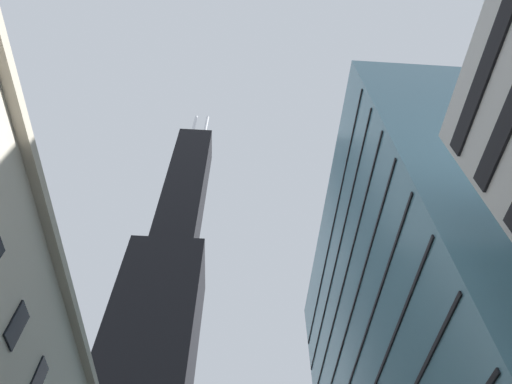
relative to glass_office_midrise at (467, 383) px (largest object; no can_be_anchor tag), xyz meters
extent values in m
cube|color=black|center=(-31.50, -14.38, -6.48)|extent=(0.14, 1.40, 2.20)
cube|color=black|center=(-31.50, -9.38, -6.48)|extent=(0.14, 1.40, 2.20)
cube|color=black|center=(-38.39, 53.84, 39.48)|extent=(19.13, 19.13, 52.69)
cube|color=black|center=(-38.39, 53.84, 98.75)|extent=(12.30, 12.30, 65.86)
cylinder|color=silver|center=(-40.85, 53.84, 143.32)|extent=(1.20, 1.20, 23.28)
cylinder|color=silver|center=(-35.93, 53.84, 143.32)|extent=(1.20, 1.20, 23.28)
cube|color=black|center=(-9.60, -29.33, -2.08)|extent=(0.16, 11.30, 1.10)
cube|color=teal|center=(0.00, 0.00, 0.00)|extent=(19.10, 38.81, 46.17)
cube|color=black|center=(-9.59, 0.00, 0.92)|extent=(0.12, 37.81, 0.24)
cube|color=black|center=(-9.59, 0.00, 4.92)|extent=(0.12, 37.81, 0.24)
cube|color=black|center=(-9.59, 0.00, 8.92)|extent=(0.12, 37.81, 0.24)
cube|color=black|center=(-9.59, 0.00, 12.92)|extent=(0.12, 37.81, 0.24)
cube|color=black|center=(-9.59, 0.00, 16.92)|extent=(0.12, 37.81, 0.24)
camera|label=1|loc=(-20.17, -34.36, -21.22)|focal=31.24mm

